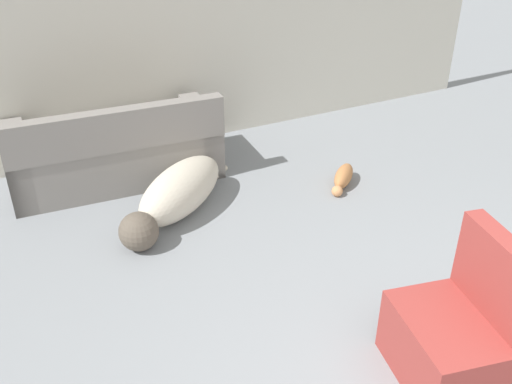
% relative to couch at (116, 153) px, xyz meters
% --- Properties ---
extents(wall_back, '(7.15, 0.06, 2.74)m').
position_rel_couch_xyz_m(wall_back, '(1.05, 0.56, 1.09)').
color(wall_back, beige).
rests_on(wall_back, ground_plane).
extents(couch, '(1.96, 0.95, 0.83)m').
position_rel_couch_xyz_m(couch, '(0.00, 0.00, 0.00)').
color(couch, gray).
rests_on(couch, ground_plane).
extents(dog, '(1.37, 1.15, 0.41)m').
position_rel_couch_xyz_m(dog, '(0.29, -0.85, -0.08)').
color(dog, beige).
rests_on(dog, ground_plane).
extents(cat, '(0.48, 0.45, 0.18)m').
position_rel_couch_xyz_m(cat, '(1.86, -1.07, -0.20)').
color(cat, '#BC7A47').
rests_on(cat, ground_plane).
extents(side_chair, '(0.70, 0.78, 0.92)m').
position_rel_couch_xyz_m(side_chair, '(1.14, -3.27, 0.02)').
color(side_chair, '#993833').
rests_on(side_chair, ground_plane).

